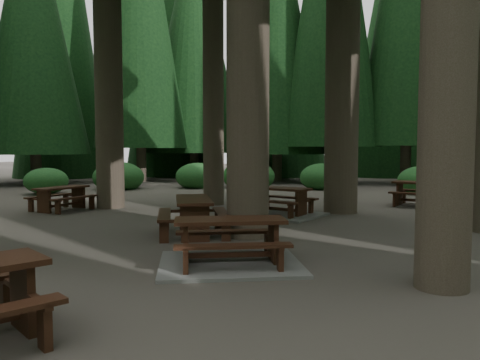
% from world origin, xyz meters
% --- Properties ---
extents(ground, '(80.00, 80.00, 0.00)m').
position_xyz_m(ground, '(0.00, 0.00, 0.00)').
color(ground, '#4E473F').
rests_on(ground, ground).
extents(picnic_table_a, '(2.58, 2.38, 0.71)m').
position_xyz_m(picnic_table_a, '(1.11, -2.11, 0.23)').
color(picnic_table_a, gray).
rests_on(picnic_table_a, ground).
extents(picnic_table_b, '(1.52, 1.75, 0.67)m').
position_xyz_m(picnic_table_b, '(-5.19, 2.57, 0.44)').
color(picnic_table_b, '#371E10').
rests_on(picnic_table_b, ground).
extents(picnic_table_c, '(2.62, 2.39, 0.73)m').
position_xyz_m(picnic_table_c, '(0.85, 3.21, 0.24)').
color(picnic_table_c, gray).
rests_on(picnic_table_c, ground).
extents(picnic_table_d, '(2.04, 1.83, 0.74)m').
position_xyz_m(picnic_table_d, '(4.72, 6.16, 0.49)').
color(picnic_table_d, '#371E10').
rests_on(picnic_table_d, ground).
extents(picnic_table_f, '(1.97, 2.14, 0.75)m').
position_xyz_m(picnic_table_f, '(-0.28, 0.02, 0.50)').
color(picnic_table_f, '#371E10').
rests_on(picnic_table_f, ground).
extents(shrub_ring, '(23.86, 24.64, 1.49)m').
position_xyz_m(shrub_ring, '(0.70, 0.75, 0.40)').
color(shrub_ring, '#205F29').
rests_on(shrub_ring, ground).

